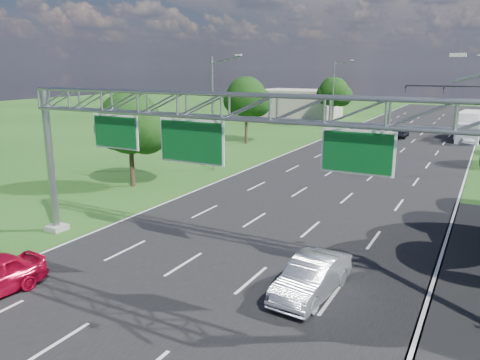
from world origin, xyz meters
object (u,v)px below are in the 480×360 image
Objects in this scene: traffic_signal at (471,97)px; silver_sedan at (312,277)px; box_truck at (470,127)px; sign_gantry at (227,120)px.

silver_sedan is (-2.92, -53.51, -4.37)m from traffic_signal.
box_truck reaches higher than silver_sedan.
traffic_signal is (7.15, 53.00, -1.72)m from sign_gantry.
sign_gantry is 53.51m from traffic_signal.
traffic_signal is 53.77m from silver_sedan.
box_truck is at bearing -83.09° from traffic_signal.
box_truck is at bearing 90.86° from silver_sedan.
sign_gantry is 2.45× the size of box_truck.
traffic_signal is 1.27× the size of box_truck.
traffic_signal is at bearing 82.32° from sign_gantry.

